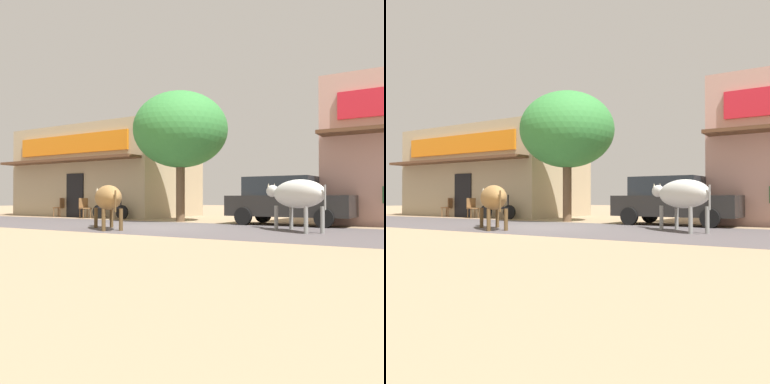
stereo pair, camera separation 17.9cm
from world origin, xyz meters
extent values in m
plane|color=#9B8060|center=(0.00, 0.00, 0.00)|extent=(80.00, 80.00, 0.00)
cube|color=#504A4B|center=(0.00, 0.00, 0.00)|extent=(72.00, 5.27, 0.00)
cube|color=tan|center=(-7.70, 6.20, 2.26)|extent=(8.94, 4.98, 4.52)
cube|color=orange|center=(-7.70, 3.65, 3.52)|extent=(7.15, 0.10, 0.90)
cube|color=brown|center=(-7.70, 3.26, 2.71)|extent=(8.58, 0.90, 0.12)
cube|color=black|center=(-7.44, 3.68, 1.05)|extent=(1.10, 0.06, 2.10)
cylinder|color=brown|center=(-1.01, 3.09, 1.19)|extent=(0.35, 0.35, 2.39)
ellipsoid|color=#347F39|center=(-1.01, 3.09, 3.59)|extent=(3.71, 3.71, 2.97)
cube|color=black|center=(3.38, 3.19, 0.65)|extent=(4.19, 1.76, 0.70)
cube|color=#1E2328|center=(3.06, 3.19, 1.32)|extent=(2.31, 1.60, 0.64)
cylinder|color=black|center=(4.74, 4.02, 0.30)|extent=(0.60, 0.19, 0.60)
cylinder|color=black|center=(4.72, 2.31, 0.30)|extent=(0.60, 0.19, 0.60)
cylinder|color=black|center=(2.03, 4.06, 0.30)|extent=(0.60, 0.19, 0.60)
cylinder|color=black|center=(2.01, 2.35, 0.30)|extent=(0.60, 0.19, 0.60)
cylinder|color=black|center=(-4.15, 3.28, 0.31)|extent=(0.62, 0.13, 0.61)
cylinder|color=black|center=(-5.42, 3.17, 0.31)|extent=(0.62, 0.13, 0.61)
cylinder|color=black|center=(-4.78, 3.23, 0.49)|extent=(1.28, 0.21, 0.10)
ellipsoid|color=black|center=(-4.73, 3.23, 0.71)|extent=(0.58, 0.29, 0.28)
cylinder|color=black|center=(-4.21, 3.27, 0.76)|extent=(0.06, 0.06, 0.60)
ellipsoid|color=olive|center=(-0.53, -1.53, 0.93)|extent=(2.15, 1.87, 0.73)
ellipsoid|color=olive|center=(-1.59, -0.72, 1.02)|extent=(0.61, 0.56, 0.36)
cone|color=beige|center=(-1.69, -0.76, 1.20)|extent=(0.06, 0.06, 0.12)
cone|color=beige|center=(-1.57, -0.61, 1.20)|extent=(0.06, 0.06, 0.12)
cylinder|color=brown|center=(-1.24, -1.29, 0.31)|extent=(0.11, 0.11, 0.62)
cylinder|color=brown|center=(-0.95, -0.91, 0.31)|extent=(0.11, 0.11, 0.62)
cylinder|color=brown|center=(-0.11, -2.15, 0.31)|extent=(0.11, 0.11, 0.62)
cylinder|color=brown|center=(0.18, -1.77, 0.31)|extent=(0.11, 0.11, 0.62)
cylinder|color=brown|center=(0.38, -2.22, 0.83)|extent=(0.05, 0.05, 0.58)
ellipsoid|color=silver|center=(4.49, 0.50, 1.03)|extent=(2.19, 1.98, 0.78)
ellipsoid|color=silver|center=(3.42, 1.38, 1.13)|extent=(0.61, 0.57, 0.36)
cone|color=beige|center=(3.32, 1.33, 1.31)|extent=(0.06, 0.06, 0.12)
cone|color=beige|center=(3.45, 1.49, 1.31)|extent=(0.06, 0.06, 0.12)
cylinder|color=gray|center=(3.76, 0.78, 0.35)|extent=(0.11, 0.11, 0.70)
cylinder|color=gray|center=(4.08, 1.16, 0.35)|extent=(0.11, 0.11, 0.70)
cylinder|color=gray|center=(4.90, -0.15, 0.35)|extent=(0.11, 0.11, 0.70)
cylinder|color=gray|center=(5.21, 0.23, 0.35)|extent=(0.11, 0.11, 0.70)
cylinder|color=gray|center=(5.40, -0.24, 0.93)|extent=(0.05, 0.05, 0.62)
cube|color=brown|center=(-6.28, 3.22, 0.45)|extent=(0.56, 0.56, 0.05)
cube|color=brown|center=(-6.47, 3.28, 0.70)|extent=(0.19, 0.43, 0.44)
cylinder|color=brown|center=(-6.06, 3.32, 0.21)|extent=(0.04, 0.04, 0.43)
cylinder|color=brown|center=(-6.18, 2.99, 0.21)|extent=(0.04, 0.04, 0.43)
cylinder|color=brown|center=(-6.39, 3.44, 0.21)|extent=(0.04, 0.04, 0.43)
cylinder|color=brown|center=(-6.51, 3.11, 0.21)|extent=(0.04, 0.04, 0.43)
cube|color=brown|center=(-8.37, 3.53, 0.45)|extent=(0.53, 0.53, 0.05)
cube|color=brown|center=(-8.18, 3.57, 0.70)|extent=(0.14, 0.44, 0.44)
cylinder|color=brown|center=(-8.50, 3.31, 0.21)|extent=(0.04, 0.04, 0.43)
cylinder|color=brown|center=(-8.59, 3.66, 0.21)|extent=(0.04, 0.04, 0.43)
cylinder|color=brown|center=(-8.16, 3.40, 0.21)|extent=(0.04, 0.04, 0.43)
cylinder|color=brown|center=(-8.25, 3.74, 0.21)|extent=(0.04, 0.04, 0.43)
camera|label=1|loc=(8.09, -10.89, 0.90)|focal=40.00mm
camera|label=2|loc=(8.24, -10.79, 0.90)|focal=40.00mm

